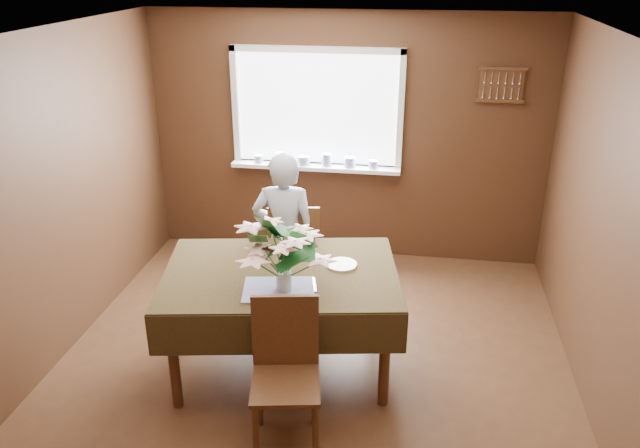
% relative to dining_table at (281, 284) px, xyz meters
% --- Properties ---
extents(floor, '(4.50, 4.50, 0.00)m').
position_rel_dining_table_xyz_m(floor, '(0.23, -0.13, -0.73)').
color(floor, '#4C2D1A').
rests_on(floor, ground).
extents(ceiling, '(4.50, 4.50, 0.00)m').
position_rel_dining_table_xyz_m(ceiling, '(0.23, -0.13, 1.77)').
color(ceiling, white).
rests_on(ceiling, wall_back).
extents(wall_back, '(4.00, 0.00, 4.00)m').
position_rel_dining_table_xyz_m(wall_back, '(0.23, 2.12, 0.52)').
color(wall_back, brown).
rests_on(wall_back, floor).
extents(wall_left, '(0.00, 4.50, 4.50)m').
position_rel_dining_table_xyz_m(wall_left, '(-1.77, -0.13, 0.52)').
color(wall_left, brown).
rests_on(wall_left, floor).
extents(wall_right, '(0.00, 4.50, 4.50)m').
position_rel_dining_table_xyz_m(wall_right, '(2.23, -0.13, 0.52)').
color(wall_right, brown).
rests_on(wall_right, floor).
extents(window_assembly, '(1.72, 0.20, 1.22)m').
position_rel_dining_table_xyz_m(window_assembly, '(-0.07, 2.06, 0.62)').
color(window_assembly, white).
rests_on(window_assembly, wall_back).
extents(spoon_rack, '(0.44, 0.05, 0.33)m').
position_rel_dining_table_xyz_m(spoon_rack, '(1.68, 2.08, 1.12)').
color(spoon_rack, brown).
rests_on(spoon_rack, wall_back).
extents(dining_table, '(1.89, 1.45, 0.84)m').
position_rel_dining_table_xyz_m(dining_table, '(0.00, 0.00, 0.00)').
color(dining_table, brown).
rests_on(dining_table, floor).
extents(chair_far, '(0.52, 0.52, 1.02)m').
position_rel_dining_table_xyz_m(chair_far, '(-0.08, 0.89, -0.18)').
color(chair_far, brown).
rests_on(chair_far, floor).
extents(chair_near, '(0.50, 0.50, 1.01)m').
position_rel_dining_table_xyz_m(chair_near, '(0.19, -0.74, -0.19)').
color(chair_near, brown).
rests_on(chair_near, floor).
extents(seated_woman, '(0.57, 0.39, 1.50)m').
position_rel_dining_table_xyz_m(seated_woman, '(-0.14, 0.78, 0.02)').
color(seated_woman, white).
rests_on(seated_woman, floor).
extents(flower_bouquet, '(0.55, 0.55, 0.47)m').
position_rel_dining_table_xyz_m(flower_bouquet, '(0.08, -0.25, 0.41)').
color(flower_bouquet, white).
rests_on(flower_bouquet, dining_table).
extents(side_plate, '(0.24, 0.24, 0.01)m').
position_rel_dining_table_xyz_m(side_plate, '(0.43, 0.17, 0.11)').
color(side_plate, white).
rests_on(side_plate, dining_table).
extents(table_knife, '(0.06, 0.20, 0.00)m').
position_rel_dining_table_xyz_m(table_knife, '(0.28, -0.17, 0.11)').
color(table_knife, silver).
rests_on(table_knife, dining_table).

